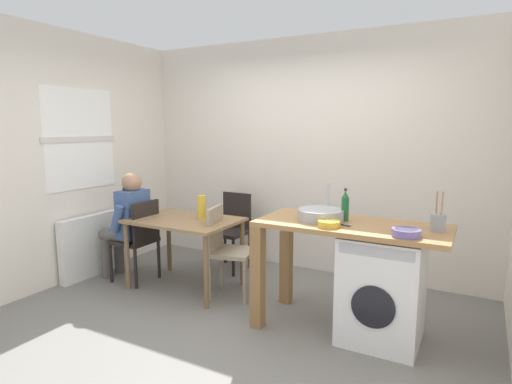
{
  "coord_description": "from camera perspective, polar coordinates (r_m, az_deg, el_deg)",
  "views": [
    {
      "loc": [
        1.82,
        -2.84,
        1.69
      ],
      "look_at": [
        0.03,
        0.45,
        1.1
      ],
      "focal_mm": 29.32,
      "sensor_mm": 36.0,
      "label": 1
    }
  ],
  "objects": [
    {
      "name": "dining_table",
      "position": [
        4.42,
        -9.71,
        -4.87
      ],
      "size": [
        1.1,
        0.76,
        0.74
      ],
      "color": "olive",
      "rests_on": "ground_plane"
    },
    {
      "name": "sink_basin",
      "position": [
        3.51,
        8.81,
        -3.06
      ],
      "size": [
        0.38,
        0.38,
        0.09
      ],
      "primitive_type": "cylinder",
      "color": "#9EA0A5",
      "rests_on": "kitchen_counter"
    },
    {
      "name": "chair_spare_by_wall",
      "position": [
        5.01,
        -3.25,
        -4.71
      ],
      "size": [
        0.41,
        0.41,
        0.9
      ],
      "rotation": [
        0.0,
        0.0,
        3.11
      ],
      "color": "black",
      "rests_on": "ground_plane"
    },
    {
      "name": "bottle_tall_green",
      "position": [
        3.5,
        12.06,
        -1.9
      ],
      "size": [
        0.06,
        0.06,
        0.27
      ],
      "color": "#19592D",
      "rests_on": "kitchen_counter"
    },
    {
      "name": "utensil_crock",
      "position": [
        3.37,
        23.58,
        -3.78
      ],
      "size": [
        0.11,
        0.11,
        0.3
      ],
      "color": "gray",
      "rests_on": "kitchen_counter"
    },
    {
      "name": "scissors",
      "position": [
        3.36,
        11.63,
        -4.39
      ],
      "size": [
        0.15,
        0.06,
        0.01
      ],
      "color": "#B2B2B7",
      "rests_on": "kitchen_counter"
    },
    {
      "name": "wall_window_side",
      "position": [
        4.89,
        -25.85,
        4.11
      ],
      "size": [
        0.12,
        3.8,
        2.7
      ],
      "color": "silver",
      "rests_on": "ground_plane"
    },
    {
      "name": "chair_person_seat",
      "position": [
        4.73,
        -15.65,
        -5.85
      ],
      "size": [
        0.4,
        0.4,
        0.9
      ],
      "rotation": [
        0.0,
        0.0,
        1.58
      ],
      "color": "black",
      "rests_on": "ground_plane"
    },
    {
      "name": "tap",
      "position": [
        3.66,
        9.8,
        -1.08
      ],
      "size": [
        0.02,
        0.02,
        0.28
      ],
      "primitive_type": "cylinder",
      "color": "#B2B2B7",
      "rests_on": "kitchen_counter"
    },
    {
      "name": "seated_person",
      "position": [
        4.81,
        -17.12,
        -3.69
      ],
      "size": [
        0.5,
        0.51,
        1.2
      ],
      "rotation": [
        0.0,
        0.0,
        1.58
      ],
      "color": "#595651",
      "rests_on": "ground_plane"
    },
    {
      "name": "colander",
      "position": [
        3.13,
        19.8,
        -5.19
      ],
      "size": [
        0.2,
        0.2,
        0.06
      ],
      "color": "slate",
      "rests_on": "kitchen_counter"
    },
    {
      "name": "wall_back",
      "position": [
        4.95,
        6.91,
        4.95
      ],
      "size": [
        4.6,
        0.1,
        2.7
      ],
      "primitive_type": "cube",
      "color": "silver",
      "rests_on": "ground_plane"
    },
    {
      "name": "ground_plane",
      "position": [
        3.77,
        -3.86,
        -17.67
      ],
      "size": [
        5.46,
        5.46,
        0.0
      ],
      "primitive_type": "plane",
      "color": "slate"
    },
    {
      "name": "mixing_bowl",
      "position": [
        3.28,
        9.91,
        -4.24
      ],
      "size": [
        0.17,
        0.17,
        0.05
      ],
      "color": "gold",
      "rests_on": "kitchen_counter"
    },
    {
      "name": "chair_opposite",
      "position": [
        4.21,
        -4.23,
        -7.36
      ],
      "size": [
        0.48,
        0.48,
        0.9
      ],
      "rotation": [
        0.0,
        0.0,
        -1.34
      ],
      "color": "gray",
      "rests_on": "ground_plane"
    },
    {
      "name": "vase",
      "position": [
        4.36,
        -7.43,
        -2.05
      ],
      "size": [
        0.09,
        0.09,
        0.24
      ],
      "primitive_type": "cylinder",
      "color": "gold",
      "rests_on": "dining_table"
    },
    {
      "name": "radiator",
      "position": [
        5.14,
        -21.55,
        -6.81
      ],
      "size": [
        0.1,
        0.8,
        0.7
      ],
      "primitive_type": "cube",
      "color": "white",
      "rests_on": "ground_plane"
    },
    {
      "name": "kitchen_counter",
      "position": [
        3.54,
        9.52,
        -6.36
      ],
      "size": [
        1.5,
        0.68,
        0.92
      ],
      "color": "#9E7042",
      "rests_on": "ground_plane"
    },
    {
      "name": "washing_machine",
      "position": [
        3.52,
        16.83,
        -12.37
      ],
      "size": [
        0.6,
        0.61,
        0.86
      ],
      "color": "white",
      "rests_on": "ground_plane"
    }
  ]
}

